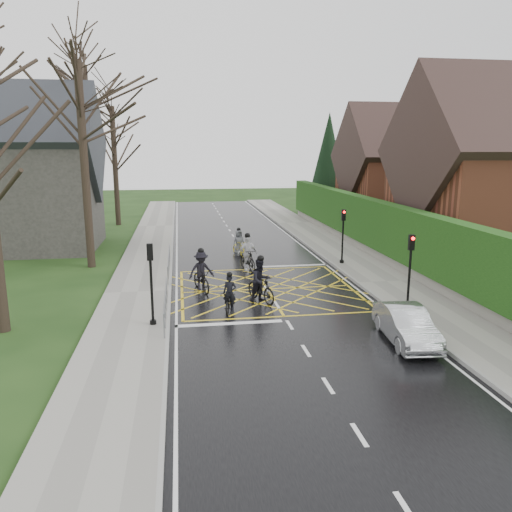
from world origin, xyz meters
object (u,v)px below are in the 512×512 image
object	(u,v)px
cyclist_rear	(230,298)
cyclist_lead	(239,246)
cyclist_back	(261,284)
cyclist_mid	(201,275)
car	(406,325)
cyclist_front	(248,257)

from	to	relation	value
cyclist_rear	cyclist_lead	distance (m)	10.85
cyclist_back	cyclist_mid	world-z (taller)	cyclist_back
cyclist_mid	cyclist_lead	bearing A→B (deg)	54.30
cyclist_mid	car	bearing A→B (deg)	-64.40
cyclist_rear	cyclist_back	bearing A→B (deg)	50.05
cyclist_mid	cyclist_back	bearing A→B (deg)	-57.66
cyclist_front	car	distance (m)	11.70
cyclist_rear	cyclist_lead	size ratio (longest dim) A/B	0.93
car	cyclist_back	bearing A→B (deg)	133.54
cyclist_front	cyclist_lead	size ratio (longest dim) A/B	1.14
cyclist_rear	cyclist_front	xyz separation A→B (m)	(1.66, 6.72, 0.24)
cyclist_rear	cyclist_mid	distance (m)	3.39
cyclist_front	cyclist_back	bearing A→B (deg)	-106.27
cyclist_mid	car	size ratio (longest dim) A/B	0.59
cyclist_back	cyclist_mid	distance (m)	3.30
cyclist_mid	cyclist_lead	size ratio (longest dim) A/B	1.16
cyclist_mid	cyclist_front	size ratio (longest dim) A/B	1.02
cyclist_rear	car	bearing A→B (deg)	-22.64
cyclist_rear	cyclist_front	distance (m)	6.93
cyclist_rear	cyclist_front	world-z (taller)	cyclist_front
cyclist_rear	cyclist_mid	bearing A→B (deg)	121.70
cyclist_mid	cyclist_front	world-z (taller)	cyclist_front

